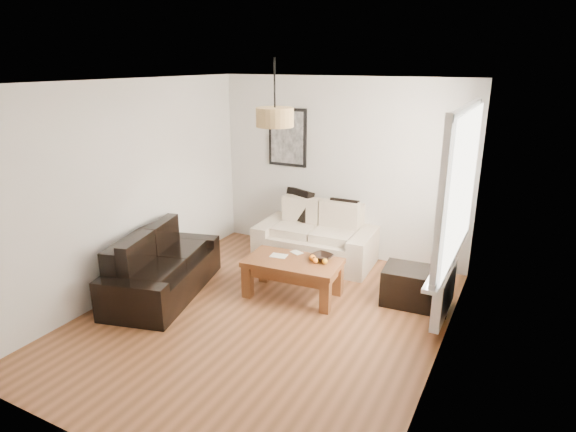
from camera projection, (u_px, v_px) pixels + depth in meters
The scene contains 21 objects.
floor at pixel (264, 318), 5.50m from camera, with size 4.50×4.50×0.00m, color brown.
ceiling at pixel (260, 82), 4.70m from camera, with size 3.80×4.50×0.00m, color white, non-canonical shape.
wall_back at pixel (340, 169), 7.00m from camera, with size 3.80×0.04×2.60m, color silver, non-canonical shape.
wall_front at pixel (90, 297), 3.20m from camera, with size 3.80×0.04×2.60m, color silver, non-canonical shape.
wall_left at pixel (129, 188), 5.93m from camera, with size 0.04×4.50×2.60m, color silver, non-canonical shape.
wall_right at pixel (447, 238), 4.26m from camera, with size 0.04×4.50×2.60m, color silver, non-canonical shape.
window_bay at pixel (460, 185), 4.86m from camera, with size 0.14×1.90×1.60m, color white, non-canonical shape.
radiator at pixel (444, 293), 5.26m from camera, with size 0.10×0.90×0.52m, color white.
poster at pixel (288, 137), 7.22m from camera, with size 0.62×0.04×0.87m, color black, non-canonical shape.
pendant_shade at pixel (275, 117), 5.06m from camera, with size 0.40×0.40×0.20m, color tan.
loveseat_cream at pixel (316, 234), 6.94m from camera, with size 1.66×0.91×0.83m, color beige, non-canonical shape.
sofa_leather at pixel (163, 265), 5.98m from camera, with size 1.74×0.85×0.75m, color black, non-canonical shape.
coffee_table at pixel (293, 278), 5.95m from camera, with size 1.16×0.63×0.47m, color brown, non-canonical shape.
ottoman at pixel (416, 287), 5.75m from camera, with size 0.78×0.50×0.44m, color black.
cushion_left at pixel (298, 205), 7.18m from camera, with size 0.45×0.14×0.45m, color black.
cushion_right at pixel (343, 213), 6.87m from camera, with size 0.40×0.12×0.40m, color black.
fruit_bowl at pixel (322, 257), 5.89m from camera, with size 0.26×0.26×0.06m, color black.
orange_a at pixel (315, 261), 5.77m from camera, with size 0.06×0.06×0.06m, color orange.
orange_b at pixel (325, 261), 5.75m from camera, with size 0.07×0.07×0.07m, color orange.
orange_c at pixel (313, 258), 5.85m from camera, with size 0.08×0.08×0.08m, color orange.
papers at pixel (279, 256), 6.01m from camera, with size 0.20×0.14×0.01m, color beige.
Camera 1 is at (2.49, -4.20, 2.80)m, focal length 30.05 mm.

